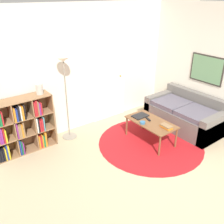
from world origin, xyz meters
TOP-DOWN VIEW (x-y plane):
  - ground_plane at (0.00, 0.00)m, footprint 14.00×14.00m
  - wall_back at (0.03, 2.80)m, footprint 7.47×0.11m
  - wall_right at (2.26, 1.39)m, footprint 0.08×5.78m
  - rug at (0.67, 1.31)m, footprint 2.09×2.09m
  - bookshelf at (-1.46, 2.59)m, footprint 1.13×0.34m
  - floor_lamp at (-0.51, 2.52)m, footprint 0.30×0.30m
  - couch at (1.82, 1.36)m, footprint 0.91×1.65m
  - coffee_table at (0.72, 1.38)m, footprint 0.54×1.02m
  - laptop at (0.71, 1.69)m, footprint 0.33×0.23m
  - bowl at (0.53, 1.43)m, footprint 0.10×0.10m
  - book_stack_on_table at (0.77, 1.03)m, footprint 0.13×0.23m
  - remote at (0.74, 1.48)m, footprint 0.09×0.16m
  - vase_on_shelf at (-1.01, 2.59)m, footprint 0.13×0.13m

SIDE VIEW (x-z plane):
  - ground_plane at x=0.00m, z-range 0.00..0.00m
  - rug at x=0.67m, z-range 0.00..0.01m
  - couch at x=1.82m, z-range -0.09..0.64m
  - coffee_table at x=0.72m, z-range 0.18..0.62m
  - laptop at x=0.71m, z-range 0.44..0.46m
  - remote at x=0.74m, z-range 0.44..0.46m
  - bowl at x=0.53m, z-range 0.44..0.48m
  - book_stack_on_table at x=0.77m, z-range 0.44..0.50m
  - bookshelf at x=-1.46m, z-range 0.00..1.06m
  - vase_on_shelf at x=-1.01m, z-range 1.06..1.25m
  - wall_back at x=0.03m, z-range -0.01..2.59m
  - wall_right at x=2.26m, z-range 0.00..2.60m
  - floor_lamp at x=-0.51m, z-range 0.47..2.17m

